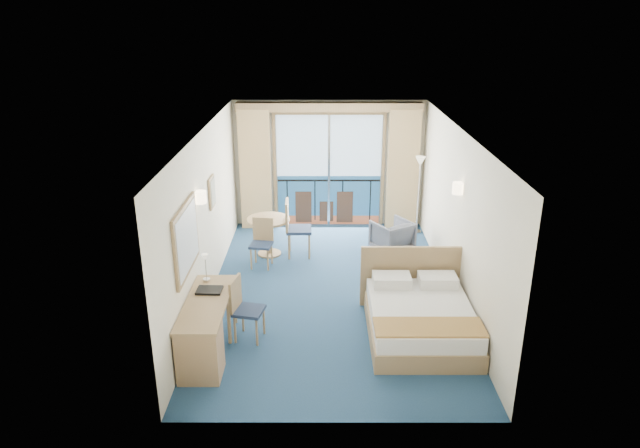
{
  "coord_description": "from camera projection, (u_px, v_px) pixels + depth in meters",
  "views": [
    {
      "loc": [
        -0.18,
        -8.54,
        4.41
      ],
      "look_at": [
        -0.19,
        0.2,
        1.13
      ],
      "focal_mm": 32.0,
      "sensor_mm": 36.0,
      "label": 1
    }
  ],
  "objects": [
    {
      "name": "armchair",
      "position": [
        392.0,
        236.0,
        11.05
      ],
      "size": [
        0.92,
        0.93,
        0.62
      ],
      "primitive_type": "imported",
      "rotation": [
        0.0,
        0.0,
        3.69
      ],
      "color": "#454853",
      "rests_on": "ground"
    },
    {
      "name": "room_walls",
      "position": [
        332.0,
        190.0,
        8.92
      ],
      "size": [
        4.04,
        6.54,
        2.72
      ],
      "color": "white",
      "rests_on": "ground"
    },
    {
      "name": "mirror",
      "position": [
        186.0,
        239.0,
        7.6
      ],
      "size": [
        0.05,
        1.25,
        0.95
      ],
      "color": "tan",
      "rests_on": "room_walls"
    },
    {
      "name": "floor",
      "position": [
        331.0,
        291.0,
        9.55
      ],
      "size": [
        6.5,
        6.5,
        0.0
      ],
      "primitive_type": "plane",
      "color": "navy",
      "rests_on": "ground"
    },
    {
      "name": "table_chair_a",
      "position": [
        294.0,
        225.0,
        10.75
      ],
      "size": [
        0.49,
        0.48,
        1.1
      ],
      "rotation": [
        0.0,
        0.0,
        1.59
      ],
      "color": "#21304D",
      "rests_on": "ground"
    },
    {
      "name": "phone",
      "position": [
        441.0,
        268.0,
        9.15
      ],
      "size": [
        0.2,
        0.17,
        0.07
      ],
      "primitive_type": "cube",
      "rotation": [
        0.0,
        0.0,
        0.29
      ],
      "color": "white",
      "rests_on": "nightstand"
    },
    {
      "name": "sconce_left",
      "position": [
        200.0,
        197.0,
        8.34
      ],
      "size": [
        0.18,
        0.18,
        0.18
      ],
      "primitive_type": "cylinder",
      "color": "#FFE1B2",
      "rests_on": "room_walls"
    },
    {
      "name": "sconce_right",
      "position": [
        458.0,
        188.0,
        8.76
      ],
      "size": [
        0.18,
        0.18,
        0.18
      ],
      "primitive_type": "cylinder",
      "color": "#FFE1B2",
      "rests_on": "room_walls"
    },
    {
      "name": "floor_lamp",
      "position": [
        420.0,
        176.0,
        11.65
      ],
      "size": [
        0.23,
        0.23,
        1.65
      ],
      "color": "silver",
      "rests_on": "ground"
    },
    {
      "name": "desk_chair",
      "position": [
        243.0,
        305.0,
        8.02
      ],
      "size": [
        0.48,
        0.48,
        0.93
      ],
      "rotation": [
        0.0,
        0.0,
        1.35
      ],
      "color": "#21304D",
      "rests_on": "ground"
    },
    {
      "name": "curtain_right",
      "position": [
        403.0,
        170.0,
        11.97
      ],
      "size": [
        0.65,
        0.22,
        2.55
      ],
      "primitive_type": "cube",
      "color": "tan",
      "rests_on": "room_walls"
    },
    {
      "name": "round_table",
      "position": [
        269.0,
        227.0,
        10.81
      ],
      "size": [
        0.81,
        0.81,
        0.73
      ],
      "color": "tan",
      "rests_on": "ground"
    },
    {
      "name": "folder",
      "position": [
        209.0,
        290.0,
        7.88
      ],
      "size": [
        0.35,
        0.27,
        0.03
      ],
      "primitive_type": "cube",
      "rotation": [
        0.0,
        0.0,
        -0.03
      ],
      "color": "black",
      "rests_on": "desk"
    },
    {
      "name": "curtain_left",
      "position": [
        255.0,
        170.0,
        11.98
      ],
      "size": [
        0.65,
        0.22,
        2.55
      ],
      "primitive_type": "cube",
      "color": "tan",
      "rests_on": "room_walls"
    },
    {
      "name": "desk",
      "position": [
        201.0,
        342.0,
        7.31
      ],
      "size": [
        0.56,
        1.64,
        0.77
      ],
      "color": "tan",
      "rests_on": "ground"
    },
    {
      "name": "nightstand",
      "position": [
        441.0,
        283.0,
        9.28
      ],
      "size": [
        0.38,
        0.36,
        0.5
      ],
      "primitive_type": "cube",
      "color": "tan",
      "rests_on": "ground"
    },
    {
      "name": "table_chair_b",
      "position": [
        262.0,
        239.0,
        10.37
      ],
      "size": [
        0.44,
        0.44,
        0.89
      ],
      "rotation": [
        0.0,
        0.0,
        -0.15
      ],
      "color": "#21304D",
      "rests_on": "ground"
    },
    {
      "name": "pelmet",
      "position": [
        329.0,
        107.0,
        11.54
      ],
      "size": [
        3.8,
        0.25,
        0.18
      ],
      "primitive_type": "cube",
      "color": "tan",
      "rests_on": "room_walls"
    },
    {
      "name": "bed",
      "position": [
        420.0,
        317.0,
        8.19
      ],
      "size": [
        1.6,
        1.9,
        1.01
      ],
      "color": "tan",
      "rests_on": "ground"
    },
    {
      "name": "desk_lamp",
      "position": [
        205.0,
        262.0,
        8.08
      ],
      "size": [
        0.11,
        0.11,
        0.4
      ],
      "color": "silver",
      "rests_on": "desk"
    },
    {
      "name": "wall_print",
      "position": [
        212.0,
        192.0,
        9.41
      ],
      "size": [
        0.04,
        0.42,
        0.52
      ],
      "color": "tan",
      "rests_on": "room_walls"
    },
    {
      "name": "balcony_door",
      "position": [
        329.0,
        174.0,
        12.16
      ],
      "size": [
        2.36,
        0.03,
        2.52
      ],
      "color": "navy",
      "rests_on": "room_walls"
    }
  ]
}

